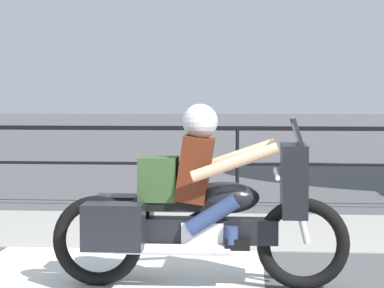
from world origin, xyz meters
TOP-DOWN VIEW (x-y plane):
  - sidewalk_band at (0.00, 3.40)m, footprint 44.00×2.40m
  - fence_railing at (0.00, 4.94)m, footprint 36.00×0.05m
  - motorcycle at (-0.24, 0.73)m, footprint 2.44×0.76m

SIDE VIEW (x-z plane):
  - sidewalk_band at x=0.00m, z-range 0.00..0.01m
  - motorcycle at x=-0.24m, z-range -0.08..1.43m
  - fence_railing at x=0.00m, z-range 0.33..1.49m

